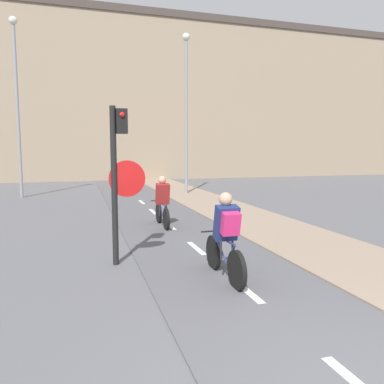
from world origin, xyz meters
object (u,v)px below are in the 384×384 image
Objects in this scene: street_lamp_far at (17,91)px; street_lamp_sidewalk at (186,99)px; traffic_light_pole at (119,167)px; cyclist_near at (226,238)px; cyclist_far at (162,203)px.

street_lamp_far is 7.51m from street_lamp_sidewalk.
cyclist_near is (1.56, -1.35, -1.11)m from traffic_light_pole.
street_lamp_far is 4.73× the size of cyclist_near.
street_lamp_far is 1.04× the size of street_lamp_sidewalk.
street_lamp_sidewalk is at bearing 77.32° from cyclist_near.
traffic_light_pole is at bearing -73.99° from street_lamp_far.
street_lamp_far is at bearing 110.77° from cyclist_near.
street_lamp_sidewalk is at bearing 68.08° from traffic_light_pole.
street_lamp_sidewalk reaches higher than traffic_light_pole.
cyclist_near is at bearing -69.23° from street_lamp_far.
traffic_light_pole is at bearing 138.96° from cyclist_near.
cyclist_far is at bearing -60.03° from street_lamp_far.
street_lamp_far is at bearing 173.74° from street_lamp_sidewalk.
cyclist_near is 4.49m from cyclist_far.
cyclist_far is at bearing -110.53° from street_lamp_sidewalk.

